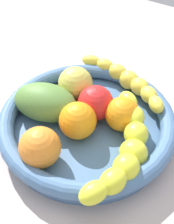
# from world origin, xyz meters

# --- Properties ---
(kitchen_counter) EXTENTS (1.20, 1.20, 0.03)m
(kitchen_counter) POSITION_xyz_m (0.00, 0.00, 0.01)
(kitchen_counter) COLOR #B3A29E
(kitchen_counter) RESTS_ON ground
(fruit_bowl) EXTENTS (0.31, 0.31, 0.05)m
(fruit_bowl) POSITION_xyz_m (0.00, 0.00, 0.05)
(fruit_bowl) COLOR #476B96
(fruit_bowl) RESTS_ON kitchen_counter
(banana_draped_left) EXTENTS (0.11, 0.23, 0.05)m
(banana_draped_left) POSITION_xyz_m (0.09, -0.03, 0.08)
(banana_draped_left) COLOR yellow
(banana_draped_left) RESTS_ON fruit_bowl
(banana_draped_right) EXTENTS (0.22, 0.09, 0.04)m
(banana_draped_right) POSITION_xyz_m (0.01, 0.12, 0.07)
(banana_draped_right) COLOR yellow
(banana_draped_right) RESTS_ON fruit_bowl
(orange_front) EXTENTS (0.06, 0.06, 0.06)m
(orange_front) POSITION_xyz_m (0.05, 0.03, 0.08)
(orange_front) COLOR orange
(orange_front) RESTS_ON fruit_bowl
(orange_mid_left) EXTENTS (0.06, 0.06, 0.06)m
(orange_mid_left) POSITION_xyz_m (-0.01, -0.10, 0.08)
(orange_mid_left) COLOR orange
(orange_mid_left) RESTS_ON fruit_bowl
(orange_mid_right) EXTENTS (0.06, 0.06, 0.06)m
(orange_mid_right) POSITION_xyz_m (0.00, -0.03, 0.08)
(orange_mid_right) COLOR orange
(orange_mid_right) RESTS_ON fruit_bowl
(tomato_red) EXTENTS (0.06, 0.06, 0.06)m
(tomato_red) POSITION_xyz_m (0.00, 0.03, 0.08)
(tomato_red) COLOR red
(tomato_red) RESTS_ON fruit_bowl
(mango_green) EXTENTS (0.13, 0.11, 0.06)m
(mango_green) POSITION_xyz_m (-0.07, -0.02, 0.08)
(mango_green) COLOR #548037
(mango_green) RESTS_ON fruit_bowl
(apple_yellow) EXTENTS (0.07, 0.07, 0.07)m
(apple_yellow) POSITION_xyz_m (-0.06, 0.05, 0.08)
(apple_yellow) COLOR #D4C551
(apple_yellow) RESTS_ON fruit_bowl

